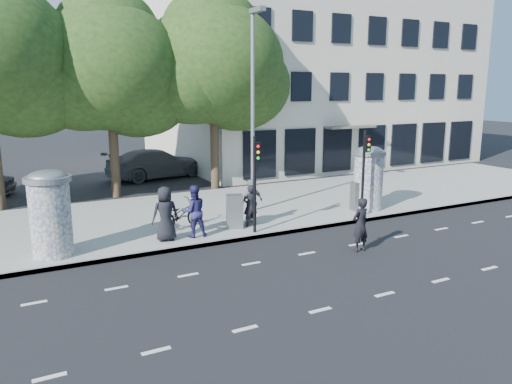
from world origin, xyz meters
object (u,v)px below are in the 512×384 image
ped_e (252,202)px  bicycle (181,214)px  car_right (156,163)px  ped_c (194,211)px  cabinet_right (358,196)px  man_road (360,225)px  ad_column_right (368,176)px  cabinet_left (235,211)px  ad_column_left (50,211)px  traffic_pole_near (255,175)px  traffic_pole_far (365,165)px  ped_a (165,214)px  street_lamp (253,97)px  ped_b (250,206)px

ped_e → bicycle: 2.65m
car_right → ped_c: bearing=157.5°
cabinet_right → ped_e: bearing=-174.1°
ped_e → man_road: (1.85, -3.99, -0.12)m
ad_column_right → ped_c: bearing=-177.4°
man_road → cabinet_right: man_road is taller
cabinet_left → cabinet_right: size_ratio=1.03×
car_right → ad_column_left: bearing=139.1°
ad_column_left → traffic_pole_near: size_ratio=0.78×
traffic_pole_far → car_right: (-4.50, 12.99, -1.39)m
ad_column_right → ped_e: 5.44m
ped_a → ped_e: ped_a is taller
ad_column_left → cabinet_right: bearing=1.1°
traffic_pole_near → ped_c: bearing=165.4°
traffic_pole_near → bicycle: (-2.15, 1.74, -1.55)m
ped_c → ped_e: size_ratio=1.05×
street_lamp → ped_b: size_ratio=5.16×
ped_b → cabinet_left: ped_b is taller
traffic_pole_near → bicycle: size_ratio=1.68×
traffic_pole_near → man_road: bearing=-53.0°
traffic_pole_far → ped_c: 7.01m
street_lamp → ped_e: (-1.01, -1.82, -3.79)m
cabinet_right → car_right: 13.06m
ped_c → cabinet_left: size_ratio=1.45×
street_lamp → cabinet_right: street_lamp is taller
ped_c → car_right: (2.39, 12.45, -0.21)m
ad_column_left → cabinet_right: 11.97m
ped_c → bicycle: ped_c is taller
man_road → traffic_pole_near: bearing=-61.4°
ped_e → cabinet_right: ped_e is taller
ad_column_left → cabinet_right: (11.94, 0.23, -0.79)m
traffic_pole_near → ped_c: traffic_pole_near is taller
traffic_pole_near → street_lamp: bearing=63.8°
street_lamp → man_road: street_lamp is taller
cabinet_left → street_lamp: bearing=68.5°
ped_b → cabinet_right: 5.13m
street_lamp → bicycle: street_lamp is taller
ad_column_right → ped_a: size_ratio=1.44×
car_right → street_lamp: bearing=174.6°
traffic_pole_far → bicycle: traffic_pole_far is taller
ped_b → ped_e: 0.29m
man_road → cabinet_right: 4.99m
street_lamp → ped_e: 4.32m
ad_column_left → traffic_pole_near: 6.67m
ped_b → bicycle: bearing=-20.4°
bicycle → cabinet_left: bearing=-141.5°
traffic_pole_near → cabinet_left: traffic_pole_near is taller
ped_a → cabinet_left: ped_a is taller
ped_b → ad_column_left: bearing=2.0°
traffic_pole_near → man_road: (2.23, -2.97, -1.35)m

